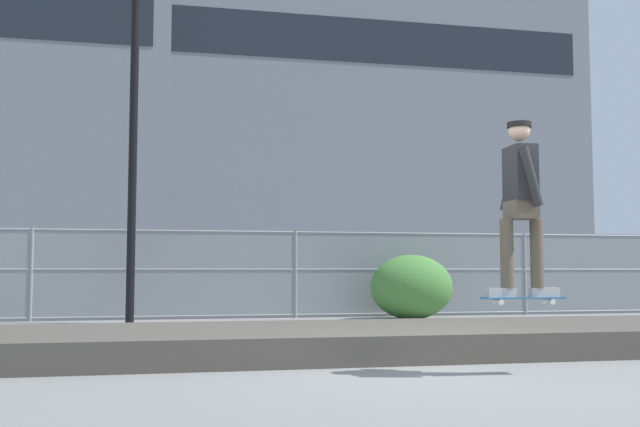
# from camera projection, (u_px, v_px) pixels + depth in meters

# --- Properties ---
(ground_plane) EXTENTS (120.00, 120.00, 0.00)m
(ground_plane) POSITION_uv_depth(u_px,v_px,m) (458.00, 375.00, 7.10)
(ground_plane) COLOR slate
(gravel_berm) EXTENTS (15.69, 2.66, 0.32)m
(gravel_berm) POSITION_uv_depth(u_px,v_px,m) (394.00, 339.00, 9.07)
(gravel_berm) COLOR #4C473F
(gravel_berm) RESTS_ON ground_plane
(skateboard) EXTENTS (0.81, 0.25, 0.07)m
(skateboard) POSITION_uv_depth(u_px,v_px,m) (523.00, 298.00, 7.17)
(skateboard) COLOR #2D608C
(skater) EXTENTS (0.72, 0.59, 1.74)m
(skater) POSITION_uv_depth(u_px,v_px,m) (521.00, 196.00, 7.25)
(skater) COLOR #B2ADA8
(skater) RESTS_ON skateboard
(chain_fence) EXTENTS (21.28, 0.06, 1.85)m
(chain_fence) POSITION_uv_depth(u_px,v_px,m) (296.00, 273.00, 15.72)
(chain_fence) COLOR gray
(chain_fence) RESTS_ON ground_plane
(street_lamp) EXTENTS (0.44, 0.44, 7.69)m
(street_lamp) POSITION_uv_depth(u_px,v_px,m) (134.00, 78.00, 14.30)
(street_lamp) COLOR black
(street_lamp) RESTS_ON ground_plane
(parked_car_near) EXTENTS (4.51, 2.16, 1.66)m
(parked_car_near) POSITION_uv_depth(u_px,v_px,m) (173.00, 277.00, 17.69)
(parked_car_near) COLOR #B7BABF
(parked_car_near) RESTS_ON ground_plane
(office_block) EXTENTS (28.12, 13.04, 22.23)m
(office_block) POSITION_uv_depth(u_px,v_px,m) (336.00, 112.00, 47.38)
(office_block) COLOR slate
(office_block) RESTS_ON ground_plane
(shrub_left) EXTENTS (1.70, 1.39, 1.32)m
(shrub_left) POSITION_uv_depth(u_px,v_px,m) (412.00, 287.00, 15.10)
(shrub_left) COLOR #477F38
(shrub_left) RESTS_ON ground_plane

